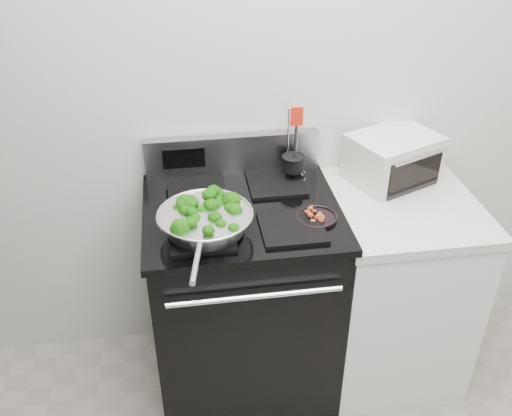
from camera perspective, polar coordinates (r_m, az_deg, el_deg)
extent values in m
cube|color=silver|center=(2.46, 4.52, 12.68)|extent=(4.00, 0.02, 2.70)
cube|color=black|center=(2.58, -1.28, -9.28)|extent=(0.76, 0.66, 0.92)
cube|color=black|center=(2.29, -1.42, -0.39)|extent=(0.79, 0.69, 0.03)
cube|color=#99999E|center=(2.50, -2.36, 5.39)|extent=(0.76, 0.05, 0.18)
cube|color=black|center=(2.13, -5.39, -2.71)|extent=(0.24, 0.24, 0.01)
cube|color=black|center=(2.16, 3.62, -1.95)|extent=(0.24, 0.24, 0.01)
cube|color=black|center=(2.41, -5.96, 1.89)|extent=(0.24, 0.24, 0.01)
cube|color=black|center=(2.45, 2.01, 2.51)|extent=(0.24, 0.24, 0.01)
cube|color=white|center=(2.74, 13.21, -7.93)|extent=(0.60, 0.66, 0.88)
cube|color=beige|center=(2.48, 14.51, 0.23)|extent=(0.62, 0.68, 0.04)
torus|color=silver|center=(2.10, -5.12, -0.59)|extent=(0.36, 0.36, 0.01)
cylinder|color=silver|center=(1.88, -5.99, -5.42)|extent=(0.06, 0.22, 0.02)
cylinder|color=black|center=(2.23, 6.07, -0.98)|extent=(0.16, 0.16, 0.01)
cylinder|color=black|center=(2.45, 3.75, 4.47)|extent=(0.09, 0.09, 0.06)
cylinder|color=black|center=(2.42, 3.81, 6.13)|extent=(0.01, 0.01, 0.20)
cube|color=red|center=(2.36, 3.94, 9.26)|extent=(0.05, 0.01, 0.08)
cube|color=silver|center=(2.58, 13.51, 4.91)|extent=(0.44, 0.39, 0.21)
cube|color=black|center=(2.47, 14.59, 3.21)|extent=(0.27, 0.12, 0.15)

